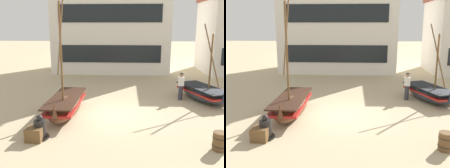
{
  "view_description": "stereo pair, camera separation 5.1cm",
  "coord_description": "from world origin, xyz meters",
  "views": [
    {
      "loc": [
        0.74,
        -12.66,
        4.54
      ],
      "look_at": [
        0.0,
        1.0,
        1.4
      ],
      "focal_mm": 41.84,
      "sensor_mm": 36.0,
      "label": 1
    },
    {
      "loc": [
        0.79,
        -12.66,
        4.54
      ],
      "look_at": [
        0.0,
        1.0,
        1.4
      ],
      "focal_mm": 41.84,
      "sensor_mm": 36.0,
      "label": 2
    }
  ],
  "objects": [
    {
      "name": "harbor_building_main",
      "position": [
        -0.72,
        13.67,
        5.46
      ],
      "size": [
        11.29,
        6.03,
        10.9
      ],
      "color": "white",
      "rests_on": "ground"
    },
    {
      "name": "fishing_boat_near_left",
      "position": [
        5.43,
        2.85,
        0.48
      ],
      "size": [
        2.69,
        4.02,
        4.58
      ],
      "color": "#2D333D",
      "rests_on": "ground"
    },
    {
      "name": "fisherman_by_hull",
      "position": [
        4.1,
        3.0,
        0.83
      ],
      "size": [
        0.4,
        0.3,
        1.68
      ],
      "color": "#33333D",
      "rests_on": "ground"
    },
    {
      "name": "capstan_winch",
      "position": [
        -2.71,
        -2.95,
        0.39
      ],
      "size": [
        0.69,
        0.69,
        1.0
      ],
      "color": "black",
      "rests_on": "ground"
    },
    {
      "name": "cargo_crate",
      "position": [
        -2.86,
        -3.16,
        0.27
      ],
      "size": [
        0.67,
        0.67,
        0.54
      ],
      "primitive_type": "cube",
      "rotation": [
        0.0,
        0.0,
        1.54
      ],
      "color": "brown",
      "rests_on": "ground"
    },
    {
      "name": "wooden_barrel",
      "position": [
        4.22,
        -3.61,
        0.35
      ],
      "size": [
        0.56,
        0.56,
        0.7
      ],
      "color": "brown",
      "rests_on": "ground"
    },
    {
      "name": "fishing_boat_centre_large",
      "position": [
        -2.29,
        -0.12,
        0.55
      ],
      "size": [
        1.45,
        4.34,
        5.67
      ],
      "color": "brown",
      "rests_on": "ground"
    },
    {
      "name": "ground_plane",
      "position": [
        0.0,
        0.0,
        0.0
      ],
      "size": [
        120.0,
        120.0,
        0.0
      ],
      "primitive_type": "plane",
      "color": "tan"
    }
  ]
}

